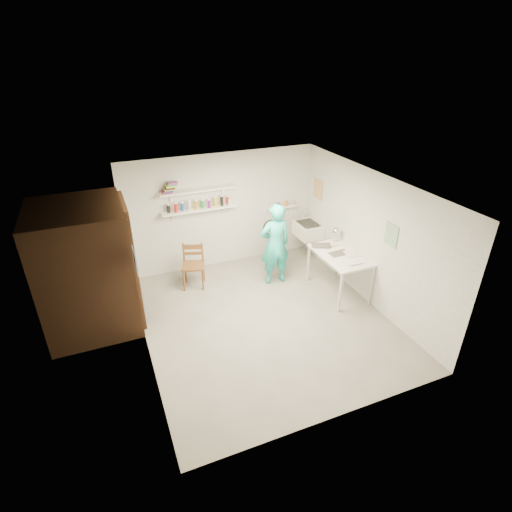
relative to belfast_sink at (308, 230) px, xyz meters
name	(u,v)px	position (x,y,z in m)	size (l,w,h in m)	color
floor	(265,319)	(-1.75, -1.70, -0.71)	(4.00, 4.50, 0.02)	slate
ceiling	(266,186)	(-1.75, -1.70, 1.71)	(4.00, 4.50, 0.02)	silver
wall_back	(222,211)	(-1.75, 0.56, 0.50)	(4.00, 0.02, 2.40)	silver
wall_front	(345,345)	(-1.75, -3.96, 0.50)	(4.00, 0.02, 2.40)	silver
wall_left	(137,284)	(-3.76, -1.70, 0.50)	(0.02, 4.50, 2.40)	silver
wall_right	(369,238)	(0.26, -1.70, 0.50)	(0.02, 4.50, 2.40)	silver
doorway_recess	(132,263)	(-3.74, -0.65, 0.30)	(0.02, 0.90, 2.00)	black
corridor_box	(86,268)	(-4.45, -0.65, 0.35)	(1.40, 1.50, 2.10)	brown
door_lintel	(123,204)	(-3.72, -0.65, 1.35)	(0.06, 1.05, 0.10)	brown
door_jamb_near	(137,277)	(-3.72, -1.15, 0.30)	(0.06, 0.10, 2.00)	brown
door_jamb_far	(129,250)	(-3.72, -0.15, 0.30)	(0.06, 0.10, 2.00)	brown
shelf_lower	(199,209)	(-2.25, 0.43, 0.65)	(1.50, 0.22, 0.03)	white
shelf_upper	(198,190)	(-2.25, 0.43, 1.05)	(1.50, 0.22, 0.03)	white
ledge_shelf	(282,207)	(-0.40, 0.47, 0.42)	(0.70, 0.14, 0.03)	white
poster_left	(135,261)	(-3.74, -1.65, 0.85)	(0.01, 0.28, 0.36)	#334C7F
poster_right_a	(318,189)	(0.24, 0.10, 0.85)	(0.01, 0.34, 0.42)	#995933
poster_right_b	(391,235)	(0.24, -2.25, 0.80)	(0.01, 0.30, 0.38)	#3F724C
belfast_sink	(308,230)	(0.00, 0.00, 0.00)	(0.48, 0.60, 0.30)	white
man	(275,245)	(-1.07, -0.62, 0.13)	(0.60, 0.40, 1.66)	#24B6AE
wall_clock	(270,227)	(-1.08, -0.40, 0.40)	(0.30, 0.30, 0.04)	#CBB18A
wooden_chair	(193,266)	(-2.60, -0.17, -0.25)	(0.42, 0.40, 0.91)	brown
work_table	(339,273)	(-0.11, -1.43, -0.29)	(0.74, 1.23, 0.82)	silver
desk_lamp	(337,231)	(0.09, -0.93, 0.34)	(0.15, 0.15, 0.15)	silver
spray_cans	(199,205)	(-2.25, 0.43, 0.75)	(1.32, 0.06, 0.17)	black
book_stack	(170,188)	(-2.79, 0.43, 1.16)	(0.30, 0.14, 0.20)	red
ledge_pots	(282,204)	(-0.40, 0.47, 0.48)	(0.48, 0.07, 0.09)	silver
papers	(341,253)	(-0.11, -1.43, 0.14)	(0.30, 0.22, 0.03)	silver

